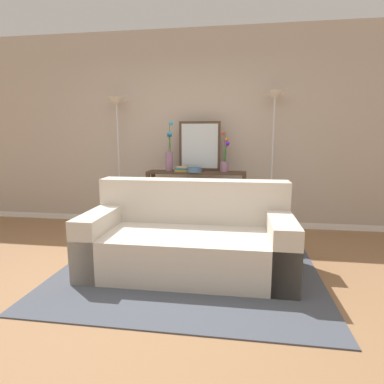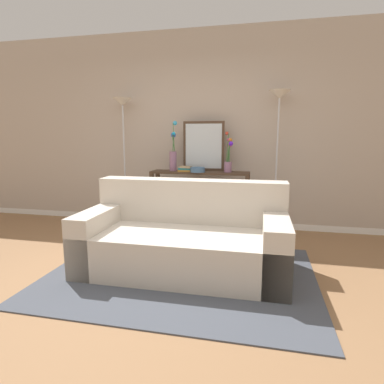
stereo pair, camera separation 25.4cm
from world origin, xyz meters
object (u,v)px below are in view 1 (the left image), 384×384
object	(u,v)px
couch	(189,240)
book_stack	(182,169)
floor_lamp_left	(117,126)
vase_short_flowers	(225,158)
floor_lamp_right	(274,123)
fruit_bowl	(195,170)
book_row_under_console	(170,226)
vase_tall_flowers	(169,155)
wall_mirror	(200,146)
console_table	(196,191)

from	to	relation	value
couch	book_stack	xyz separation A→B (m)	(-0.31, 1.26, 0.58)
floor_lamp_left	vase_short_flowers	world-z (taller)	floor_lamp_left
floor_lamp_right	floor_lamp_left	bearing A→B (deg)	180.00
fruit_bowl	book_stack	size ratio (longest dim) A/B	1.05
fruit_bowl	book_row_under_console	xyz separation A→B (m)	(-0.38, 0.09, -0.83)
vase_tall_flowers	vase_short_flowers	xyz separation A→B (m)	(0.78, -0.01, -0.03)
book_stack	vase_tall_flowers	bearing A→B (deg)	156.59
floor_lamp_left	fruit_bowl	xyz separation A→B (m)	(1.16, -0.20, -0.59)
wall_mirror	vase_short_flowers	distance (m)	0.42
floor_lamp_right	vase_short_flowers	bearing A→B (deg)	-171.20
console_table	book_row_under_console	bearing A→B (deg)	180.00
couch	wall_mirror	bearing A→B (deg)	93.14
couch	vase_tall_flowers	xyz separation A→B (m)	(-0.49, 1.34, 0.77)
fruit_bowl	floor_lamp_left	bearing A→B (deg)	170.26
wall_mirror	fruit_bowl	size ratio (longest dim) A/B	3.41
floor_lamp_left	floor_lamp_right	xyz separation A→B (m)	(2.20, -0.00, 0.03)
floor_lamp_left	floor_lamp_right	bearing A→B (deg)	-0.00
couch	book_row_under_console	bearing A→B (deg)	110.63
floor_lamp_left	book_row_under_console	xyz separation A→B (m)	(0.78, -0.11, -1.42)
console_table	fruit_bowl	xyz separation A→B (m)	(-0.01, -0.09, 0.31)
fruit_bowl	wall_mirror	bearing A→B (deg)	79.66
console_table	book_stack	bearing A→B (deg)	-162.75
couch	wall_mirror	size ratio (longest dim) A/B	2.93
wall_mirror	book_row_under_console	bearing A→B (deg)	-162.98
floor_lamp_right	book_stack	world-z (taller)	floor_lamp_right
floor_lamp_right	vase_tall_flowers	bearing A→B (deg)	-176.47
floor_lamp_right	vase_tall_flowers	world-z (taller)	floor_lamp_right
console_table	floor_lamp_left	distance (m)	1.48
console_table	floor_lamp_right	world-z (taller)	floor_lamp_right
book_stack	book_row_under_console	bearing A→B (deg)	162.44
couch	floor_lamp_right	size ratio (longest dim) A/B	1.05
floor_lamp_left	book_row_under_console	world-z (taller)	floor_lamp_left
couch	vase_tall_flowers	world-z (taller)	vase_tall_flowers
floor_lamp_left	book_stack	distance (m)	1.15
wall_mirror	book_row_under_console	distance (m)	1.22
vase_tall_flowers	vase_short_flowers	distance (m)	0.78
couch	vase_tall_flowers	distance (m)	1.63
couch	floor_lamp_right	bearing A→B (deg)	57.18
vase_tall_flowers	book_row_under_console	distance (m)	1.02
couch	vase_short_flowers	bearing A→B (deg)	77.87
wall_mirror	fruit_bowl	xyz separation A→B (m)	(-0.04, -0.22, -0.31)
fruit_bowl	book_stack	distance (m)	0.19
floor_lamp_left	vase_tall_flowers	world-z (taller)	floor_lamp_left
floor_lamp_right	fruit_bowl	xyz separation A→B (m)	(-1.04, -0.20, -0.62)
fruit_bowl	console_table	bearing A→B (deg)	82.61
floor_lamp_right	fruit_bowl	world-z (taller)	floor_lamp_right
fruit_bowl	book_row_under_console	world-z (taller)	fruit_bowl
vase_short_flowers	fruit_bowl	size ratio (longest dim) A/B	2.69
couch	wall_mirror	world-z (taller)	wall_mirror
vase_short_flowers	book_row_under_console	xyz separation A→B (m)	(-0.79, -0.01, -0.98)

